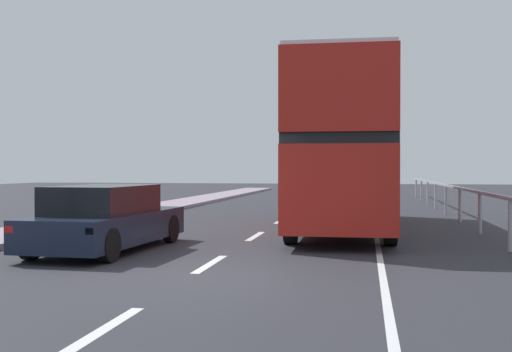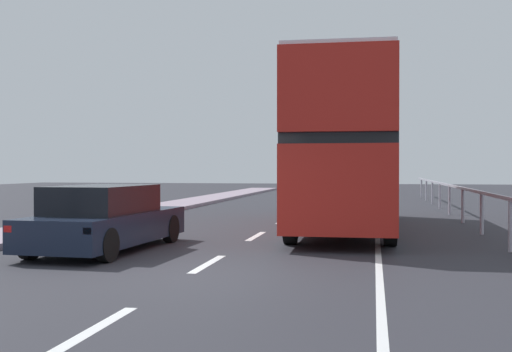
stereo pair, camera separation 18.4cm
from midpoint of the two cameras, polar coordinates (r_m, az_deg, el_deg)
ground_plane at (r=10.38m, az=-5.45°, el=-9.18°), size 73.61×120.00×0.10m
lane_paint_markings at (r=18.56m, az=7.74°, el=-4.64°), size 3.18×46.00×0.01m
bridge_side_railing at (r=19.06m, az=19.44°, el=-1.79°), size 0.10×42.00×1.13m
double_decker_bus_red at (r=17.90m, az=8.43°, el=2.60°), size 2.66×10.77×4.35m
hatchback_car_near at (r=13.45m, az=-13.24°, el=-3.88°), size 1.99×4.65×1.37m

